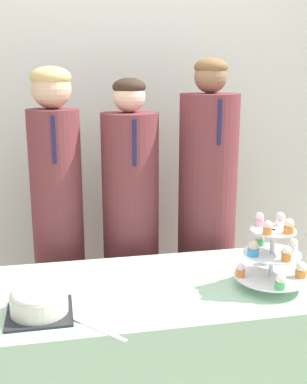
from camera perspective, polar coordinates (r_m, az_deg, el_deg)
The scene contains 8 objects.
wall_back at distance 2.93m, azimuth -4.44°, elevation 10.00°, with size 9.00×0.06×2.70m.
table at distance 2.19m, azimuth -0.04°, elevation -19.42°, with size 1.38×0.68×0.70m.
round_cake at distance 1.83m, azimuth -13.43°, elevation -12.27°, with size 0.24×0.24×0.12m.
cake_knife at distance 1.76m, azimuth -8.12°, elevation -15.17°, with size 0.20×0.22×0.01m.
cupcake_stand at distance 2.01m, azimuth 13.97°, elevation -7.17°, with size 0.30×0.30×0.31m.
student_0 at distance 2.50m, azimuth -11.20°, elevation -4.33°, with size 0.26×0.26×1.58m.
student_1 at distance 2.55m, azimuth -2.76°, elevation -5.09°, with size 0.29×0.30×1.53m.
student_2 at distance 2.63m, azimuth 6.31°, elevation -3.54°, with size 0.31×0.31×1.63m.
Camera 1 is at (-0.36, -1.45, 1.56)m, focal length 45.00 mm.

